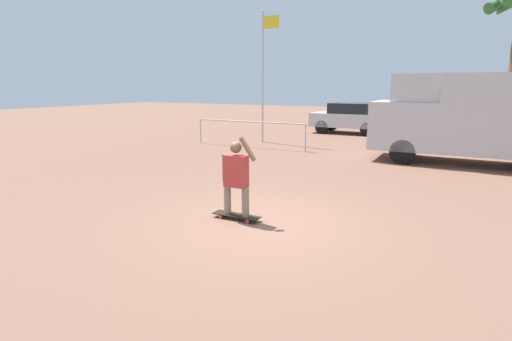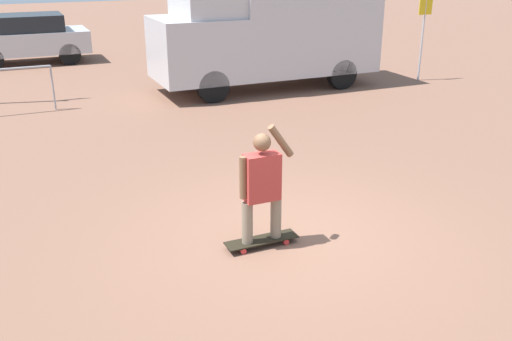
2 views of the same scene
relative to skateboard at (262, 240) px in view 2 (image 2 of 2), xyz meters
The scene contains 6 objects.
ground_plane 0.45m from the skateboard, ahead, with size 80.00×80.00×0.00m, color brown.
skateboard is the anchor object (origin of this frame).
person_skateboarder 0.81m from the skateboard, behind, with size 0.72×0.22×1.52m.
camper_van 9.28m from the skateboard, 64.23° to the left, with size 6.06×2.15×2.89m.
parked_car_silver 15.01m from the skateboard, 96.89° to the left, with size 3.83×1.94×1.60m.
street_sign 11.22m from the skateboard, 41.05° to the left, with size 0.44×0.06×2.32m.
Camera 2 is at (-3.15, -5.98, 3.55)m, focal length 40.00 mm.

